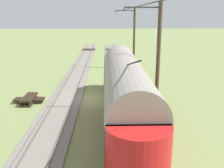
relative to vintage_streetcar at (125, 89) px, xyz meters
name	(u,v)px	position (x,y,z in m)	size (l,w,h in m)	color
ground_plane	(93,99)	(2.35, -4.65, -2.26)	(220.00, 220.00, 0.00)	olive
track_streetcar_siding	(120,97)	(0.00, -4.96, -2.21)	(2.80, 80.00, 0.18)	slate
track_adjacent_siding	(66,97)	(4.70, -4.96, -2.21)	(2.80, 80.00, 0.18)	slate
vintage_streetcar	(125,89)	(0.00, 0.00, 0.00)	(2.65, 17.26, 5.27)	red
catenary_pole_foreground	(134,38)	(-2.35, -16.96, 1.82)	(2.63, 0.28, 7.84)	#423323
catenary_pole_mid_near	(157,58)	(-2.35, -1.40, 1.82)	(2.63, 0.28, 7.84)	#423323
overhead_wire_run	(138,6)	(-0.04, 5.69, 5.04)	(2.43, 50.68, 0.18)	black
spare_tie_stack	(29,99)	(7.54, -3.80, -1.99)	(2.40, 2.40, 0.54)	#2D2316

